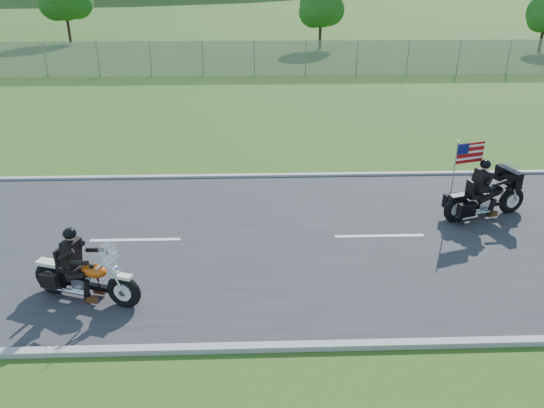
{
  "coord_description": "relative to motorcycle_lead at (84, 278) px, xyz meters",
  "views": [
    {
      "loc": [
        0.95,
        -11.45,
        6.28
      ],
      "look_at": [
        1.34,
        0.0,
        0.96
      ],
      "focal_mm": 35.0,
      "sensor_mm": 36.0,
      "label": 1
    }
  ],
  "objects": [
    {
      "name": "curb_south",
      "position": [
        2.48,
        -1.64,
        -0.46
      ],
      "size": [
        120.0,
        0.18,
        0.12
      ],
      "primitive_type": "cube",
      "color": "#9E9B93",
      "rests_on": "ground"
    },
    {
      "name": "tree_fence_mid",
      "position": [
        -11.48,
        36.45,
        2.79
      ],
      "size": [
        3.96,
        3.69,
        5.3
      ],
      "color": "#382316",
      "rests_on": "ground"
    },
    {
      "name": "curb_north",
      "position": [
        2.48,
        6.46,
        -0.46
      ],
      "size": [
        120.0,
        0.18,
        0.12
      ],
      "primitive_type": "cube",
      "color": "#9E9B93",
      "rests_on": "ground"
    },
    {
      "name": "motorcycle_lead",
      "position": [
        0.0,
        0.0,
        0.0
      ],
      "size": [
        2.33,
        1.09,
        1.61
      ],
      "rotation": [
        0.0,
        0.0,
        -0.33
      ],
      "color": "black",
      "rests_on": "ground"
    },
    {
      "name": "motorcycle_follow",
      "position": [
        9.45,
        3.41,
        0.06
      ],
      "size": [
        2.43,
        1.15,
        2.08
      ],
      "rotation": [
        0.0,
        0.0,
        0.29
      ],
      "color": "black",
      "rests_on": "ground"
    },
    {
      "name": "fence",
      "position": [
        -2.52,
        22.41,
        0.49
      ],
      "size": [
        60.0,
        0.03,
        2.0
      ],
      "primitive_type": "cube",
      "color": "gray",
      "rests_on": "ground"
    },
    {
      "name": "ground",
      "position": [
        2.48,
        2.41,
        -0.51
      ],
      "size": [
        420.0,
        420.0,
        0.0
      ],
      "primitive_type": "plane",
      "color": "#214F18",
      "rests_on": "ground"
    },
    {
      "name": "road",
      "position": [
        2.48,
        2.41,
        -0.49
      ],
      "size": [
        120.0,
        8.0,
        0.04
      ],
      "primitive_type": "cube",
      "color": "#28282B",
      "rests_on": "ground"
    },
    {
      "name": "tree_fence_near",
      "position": [
        8.52,
        32.45,
        2.46
      ],
      "size": [
        3.52,
        3.28,
        4.75
      ],
      "color": "#382316",
      "rests_on": "ground"
    }
  ]
}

